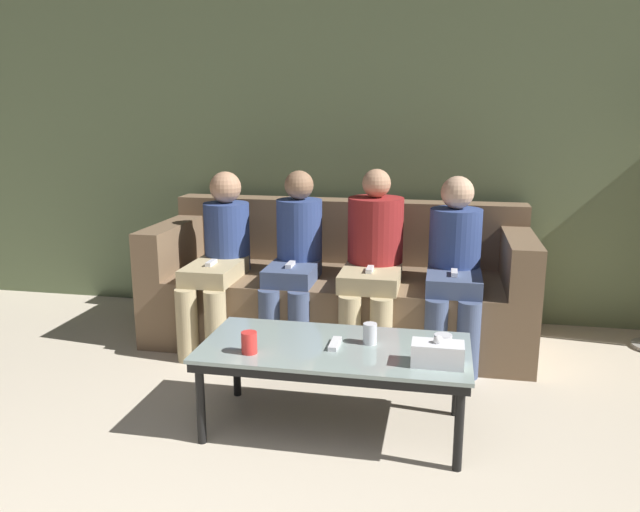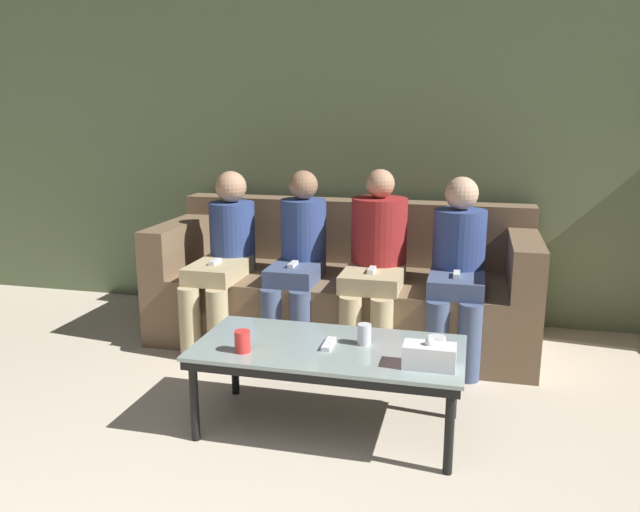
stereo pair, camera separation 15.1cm
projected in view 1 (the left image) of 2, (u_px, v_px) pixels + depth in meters
wall_back at (353, 135)px, 4.40m from camera, size 12.00×0.06×2.60m
couch at (339, 289)px, 4.11m from camera, size 2.40×0.93×0.87m
coffee_table at (335, 354)px, 2.88m from camera, size 1.23×0.60×0.41m
cup_near_left at (249, 343)px, 2.77m from camera, size 0.07×0.07×0.10m
cup_near_right at (370, 334)px, 2.88m from camera, size 0.06×0.06×0.10m
cup_far_center at (443, 344)px, 2.78m from camera, size 0.08×0.08×0.09m
tissue_box at (438, 354)px, 2.64m from camera, size 0.22×0.12×0.13m
game_remote at (335, 344)px, 2.86m from camera, size 0.04×0.15×0.02m
seated_person_left_end at (220, 254)px, 3.95m from camera, size 0.31×0.71×1.09m
seated_person_mid_left at (295, 256)px, 3.88m from camera, size 0.31×0.62×1.11m
seated_person_mid_right at (373, 255)px, 3.80m from camera, size 0.34×0.68×1.13m
seated_person_right_end at (454, 263)px, 3.70m from camera, size 0.31×0.64×1.09m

